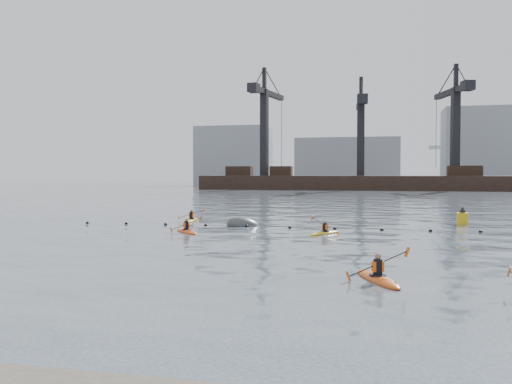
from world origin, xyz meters
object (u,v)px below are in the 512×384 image
at_px(mooring_buoy, 243,226).
at_px(nav_buoy, 462,218).
at_px(kayaker_0, 378,278).
at_px(kayaker_5, 191,220).
at_px(kayaker_3, 325,233).
at_px(kayaker_2, 186,231).

relative_size(mooring_buoy, nav_buoy, 1.68).
height_order(kayaker_0, mooring_buoy, kayaker_0).
height_order(kayaker_5, nav_buoy, nav_buoy).
bearing_deg(kayaker_3, mooring_buoy, 177.32).
distance_m(kayaker_0, mooring_buoy, 19.94).
bearing_deg(kayaker_5, kayaker_2, -74.95).
bearing_deg(nav_buoy, kayaker_5, -174.75).
distance_m(kayaker_3, nav_buoy, 12.22).
xyz_separation_m(kayaker_0, nav_buoy, (5.94, 22.07, 0.34)).
xyz_separation_m(kayaker_3, nav_buoy, (9.05, 8.20, 0.35)).
relative_size(kayaker_0, kayaker_5, 1.03).
relative_size(kayaker_5, nav_buoy, 2.22).
bearing_deg(kayaker_3, kayaker_5, 179.08).
distance_m(kayaker_2, kayaker_5, 7.70).
relative_size(kayaker_0, mooring_buoy, 1.36).
relative_size(kayaker_2, nav_buoy, 1.90).
distance_m(kayaker_3, kayaker_5, 12.52).
relative_size(kayaker_3, nav_buoy, 1.94).
bearing_deg(kayaker_0, nav_buoy, 51.92).
distance_m(kayaker_2, mooring_buoy, 5.41).
height_order(kayaker_3, mooring_buoy, kayaker_3).
height_order(kayaker_3, nav_buoy, nav_buoy).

